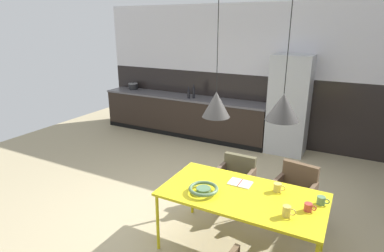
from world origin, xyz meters
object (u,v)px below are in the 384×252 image
Objects in this scene: pendant_lamp_over_table_far at (283,107)px; bottle_wine_green at (189,94)px; mug_dark_espresso at (321,200)px; pendant_lamp_over_table_near at (216,104)px; cooking_pot at (133,86)px; mug_glass_clear at (278,188)px; armchair_corner_seat at (236,174)px; mug_white_ceramic at (308,207)px; dining_table at (242,197)px; fruit_bowl at (203,189)px; open_book at (240,183)px; mug_wide_latte at (287,211)px; refrigerator_column at (289,105)px; armchair_by_stool at (296,186)px; bottle_spice_small at (194,92)px.

bottle_wine_green is at bearing 130.80° from pendant_lamp_over_table_far.
mug_dark_espresso is 1.46m from pendant_lamp_over_table_near.
mug_glass_clear is at bearing -35.44° from cooking_pot.
mug_white_ceramic is at bearing 140.56° from armchair_corner_seat.
fruit_bowl is at bearing -154.74° from dining_table.
open_book is 5.11m from cooking_pot.
pendant_lamp_over_table_far reaches higher than mug_wide_latte.
fruit_bowl is (-0.38, -0.18, 0.08)m from dining_table.
refrigerator_column is 8.20× the size of cooking_pot.
cooking_pot is at bearing 146.76° from mug_dark_espresso.
armchair_corner_seat is at bearing 129.44° from mug_wide_latte.
refrigerator_column is 3.24m from mug_dark_espresso.
dining_table is at bearing -86.62° from refrigerator_column.
open_book is 1.13m from pendant_lamp_over_table_far.
pendant_lamp_over_table_near is (-0.68, -0.18, 0.90)m from mug_glass_clear.
armchair_by_stool is 1.54m from pendant_lamp_over_table_far.
bottle_spice_small is at bearing -5.44° from cooking_pot.
mug_dark_espresso is 0.10× the size of pendant_lamp_over_table_near.
pendant_lamp_over_table_far is at bearing -2.54° from dining_table.
armchair_by_stool is at bearing 94.83° from mug_wide_latte.
mug_glass_clear is (0.71, -0.66, 0.30)m from armchair_corner_seat.
mug_dark_espresso is at bearing 149.21° from armchair_corner_seat.
pendant_lamp_over_table_far is (0.02, -0.24, 0.97)m from mug_glass_clear.
cooking_pot reaches higher than mug_dark_espresso.
bottle_spice_small is (-3.05, 3.02, 0.26)m from mug_dark_espresso.
open_book is 2.16× the size of mug_white_ceramic.
armchair_corner_seat is 2.21× the size of fruit_bowl.
armchair_by_stool is 0.89m from open_book.
cooking_pot is 5.64m from pendant_lamp_over_table_far.
pendant_lamp_over_table_near reaches higher than mug_glass_clear.
fruit_bowl is 0.26× the size of pendant_lamp_over_table_far.
mug_wide_latte is (-0.26, -0.38, 0.01)m from mug_dark_espresso.
armchair_corner_seat is 3.03m from bottle_wine_green.
bottle_spice_small is at bearing 119.21° from fruit_bowl.
mug_dark_espresso is at bearing -6.19° from mug_glass_clear.
fruit_bowl is 3.88m from bottle_spice_small.
mug_wide_latte reaches higher than open_book.
mug_white_ceramic is 4.38m from bottle_wine_green.
mug_dark_espresso is 0.53× the size of cooking_pot.
cooking_pot is (-3.72, 3.55, 0.21)m from fruit_bowl.
fruit_bowl is at bearing -126.38° from open_book.
bottle_wine_green reaches higher than fruit_bowl.
cooking_pot reaches higher than dining_table.
bottle_spice_small is 3.75m from pendant_lamp_over_table_near.
open_book is at bearing -52.24° from bottle_wine_green.
refrigerator_column is at bearing -93.98° from armchair_corner_seat.
fruit_bowl is at bearing 90.86° from armchair_corner_seat.
mug_white_ceramic is at bearing 49.23° from mug_wide_latte.
mug_wide_latte reaches higher than mug_white_ceramic.
armchair_by_stool is at bearing 64.33° from dining_table.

